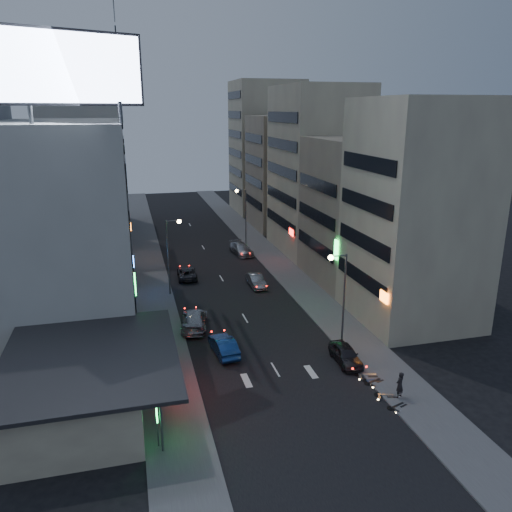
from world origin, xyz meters
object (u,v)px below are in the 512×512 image
object	(u,v)px
road_car_blue	(224,345)
scooter_silver_a	(396,387)
scooter_blue	(380,372)
scooter_black_a	(403,395)
parked_car_right_mid	(256,281)
parked_car_right_far	(241,249)
road_car_silver	(194,320)
parked_car_left	(187,273)
parked_car_right_near	(346,354)
scooter_black_b	(380,371)
person	(400,385)
scooter_silver_b	(377,366)

from	to	relation	value
road_car_blue	scooter_silver_a	size ratio (longest dim) A/B	2.49
scooter_silver_a	scooter_blue	distance (m)	2.25
scooter_black_a	scooter_blue	xyz separation A→B (m)	(0.06, 3.20, -0.01)
parked_car_right_mid	road_car_blue	bearing A→B (deg)	-115.28
parked_car_right_far	road_car_silver	world-z (taller)	road_car_silver
parked_car_right_mid	scooter_blue	xyz separation A→B (m)	(3.80, -21.53, -0.07)
parked_car_left	parked_car_right_far	bearing A→B (deg)	-132.62
parked_car_right_near	scooter_black_a	world-z (taller)	parked_car_right_near
scooter_blue	scooter_black_b	distance (m)	0.08
parked_car_right_mid	parked_car_right_far	world-z (taller)	parked_car_right_far
scooter_blue	parked_car_right_near	bearing A→B (deg)	25.52
parked_car_right_far	person	distance (m)	37.20
scooter_black_a	scooter_blue	bearing A→B (deg)	-20.23
road_car_blue	scooter_black_a	bearing A→B (deg)	130.21
parked_car_right_far	scooter_black_a	size ratio (longest dim) A/B	3.11
parked_car_right_near	scooter_blue	size ratio (longest dim) A/B	2.51
parked_car_left	scooter_black_a	size ratio (longest dim) A/B	2.74
road_car_blue	person	world-z (taller)	person
scooter_silver_b	scooter_silver_a	bearing A→B (deg)	-167.06
scooter_silver_b	road_car_silver	bearing A→B (deg)	59.19
parked_car_right_far	scooter_black_b	bearing A→B (deg)	-93.50
parked_car_right_mid	parked_car_right_far	bearing A→B (deg)	82.84
person	parked_car_right_far	bearing A→B (deg)	-112.30
road_car_silver	scooter_silver_a	bearing A→B (deg)	139.35
parked_car_right_near	parked_car_left	size ratio (longest dim) A/B	0.89
parked_car_right_far	road_car_blue	bearing A→B (deg)	-113.27
person	parked_car_right_near	bearing A→B (deg)	-101.90
road_car_blue	road_car_silver	bearing A→B (deg)	-79.33
parked_car_left	parked_car_right_far	xyz separation A→B (m)	(8.39, 8.28, 0.12)
parked_car_left	scooter_blue	distance (m)	28.40
road_car_blue	road_car_silver	distance (m)	5.77
parked_car_right_mid	scooter_black_a	world-z (taller)	parked_car_right_mid
scooter_black_a	road_car_blue	bearing A→B (deg)	26.58
road_car_blue	scooter_silver_b	size ratio (longest dim) A/B	2.26
parked_car_right_near	road_car_blue	world-z (taller)	road_car_blue
road_car_blue	scooter_blue	size ratio (longest dim) A/B	2.71
parked_car_right_mid	parked_car_left	xyz separation A→B (m)	(-7.09, 4.69, -0.05)
parked_car_left	road_car_blue	xyz separation A→B (m)	(0.59, -19.43, 0.09)
scooter_silver_b	person	bearing A→B (deg)	-166.12
road_car_blue	road_car_silver	xyz separation A→B (m)	(-1.61, 5.54, 0.07)
parked_car_right_mid	road_car_silver	bearing A→B (deg)	-132.86
parked_car_left	parked_car_right_far	world-z (taller)	parked_car_right_far
parked_car_right_mid	person	world-z (taller)	person
parked_car_right_near	scooter_black_a	size ratio (longest dim) A/B	2.44
scooter_blue	scooter_silver_b	bearing A→B (deg)	-0.30
parked_car_right_near	parked_car_left	bearing A→B (deg)	113.97
scooter_silver_a	scooter_blue	xyz separation A→B (m)	(0.03, 2.25, -0.04)
parked_car_left	person	bearing A→B (deg)	113.48
scooter_blue	scooter_black_b	world-z (taller)	scooter_black_b
parked_car_left	parked_car_right_mid	bearing A→B (deg)	149.29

